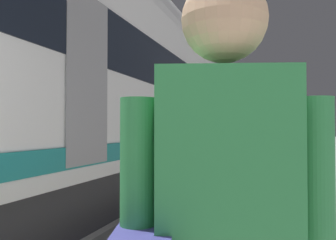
# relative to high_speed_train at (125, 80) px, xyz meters

# --- Properties ---
(safety_line_strip) EXTENTS (0.36, 80.00, 0.01)m
(safety_line_strip) POSITION_rel_high_speed_train_xyz_m (2.03, 3.04, -2.50)
(safety_line_strip) COLOR yellow
(safety_line_strip) RESTS_ON ground
(tactile_edge_band) EXTENTS (0.54, 80.00, 0.01)m
(tactile_edge_band) POSITION_rel_high_speed_train_xyz_m (1.74, 3.04, -2.50)
(tactile_edge_band) COLOR slate
(tactile_edge_band) RESTS_ON ground
(high_speed_train) EXTENTS (2.94, 26.93, 4.97)m
(high_speed_train) POSITION_rel_high_speed_train_xyz_m (0.00, 0.00, 0.00)
(high_speed_train) COLOR #38383D
(high_speed_train) RESTS_ON ground
(passenger_near) EXTENTS (0.49, 0.28, 1.62)m
(passenger_near) POSITION_rel_high_speed_train_xyz_m (4.39, 2.37, -1.56)
(passenger_near) COLOR #383842
(passenger_near) RESTS_ON ground
(duffel_bag_near) EXTENTS (0.44, 0.26, 0.36)m
(duffel_bag_near) POSITION_rel_high_speed_train_xyz_m (4.71, 2.12, -2.35)
(duffel_bag_near) COLOR brown
(duffel_bag_near) RESTS_ON ground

